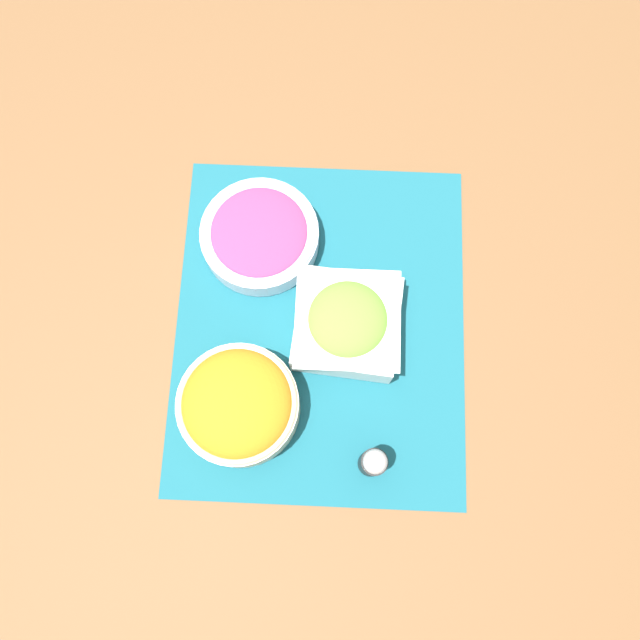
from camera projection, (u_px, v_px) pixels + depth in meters
name	position (u px, v px, depth m)	size (l,w,h in m)	color
ground_plane	(320.00, 326.00, 0.96)	(3.00, 3.00, 0.00)	brown
placemat	(320.00, 325.00, 0.96)	(0.53, 0.44, 0.00)	#195B6B
lettuce_bowl	(347.00, 323.00, 0.91)	(0.16, 0.16, 0.08)	white
onion_bowl	(260.00, 235.00, 0.96)	(0.18, 0.18, 0.05)	silver
carrot_bowl	(238.00, 405.00, 0.88)	(0.17, 0.17, 0.09)	#C6B28E
pepper_shaker	(373.00, 462.00, 0.85)	(0.04, 0.04, 0.10)	black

